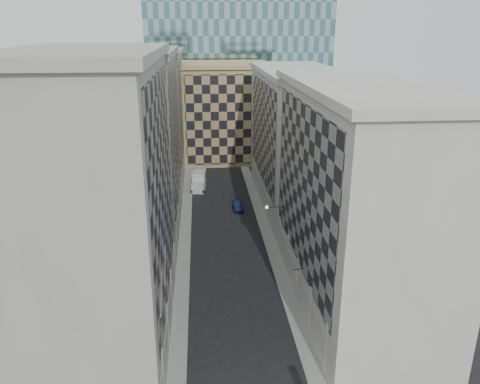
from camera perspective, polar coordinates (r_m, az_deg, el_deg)
sidewalk_west at (r=59.48m, az=-6.73°, el=-5.55°), size 1.50×100.00×0.15m
sidewalk_east at (r=59.99m, az=3.38°, el=-5.21°), size 1.50×100.00×0.15m
bldg_left_a at (r=38.19m, az=-16.63°, el=-1.68°), size 10.80×22.80×23.70m
bldg_left_b at (r=59.10m, az=-12.58°, el=5.53°), size 10.80×22.80×22.70m
bldg_left_c at (r=80.60m, az=-10.64°, el=8.93°), size 10.80×22.80×21.70m
bldg_right_a at (r=43.85m, az=13.74°, el=-0.77°), size 10.80×26.80×20.70m
bldg_right_b at (r=69.06m, az=6.79°, el=6.57°), size 10.80×28.80×19.70m
tan_block at (r=93.28m, az=-1.85°, el=9.78°), size 16.80×14.80×18.80m
church_tower at (r=105.99m, az=-3.56°, el=20.41°), size 7.20×7.20×51.50m
flagpoles_left at (r=34.57m, az=-9.36°, el=-10.40°), size 0.10×6.33×2.33m
bracket_lamp at (r=52.02m, az=3.49°, el=-1.86°), size 1.98×0.36×0.36m
box_truck at (r=76.85m, az=-5.03°, el=1.28°), size 2.57×5.26×2.79m
dark_car at (r=68.10m, az=-0.27°, el=-1.59°), size 1.34×3.80×1.25m
shop_sign at (r=43.64m, az=6.84°, el=-9.81°), size 0.86×0.76×0.84m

